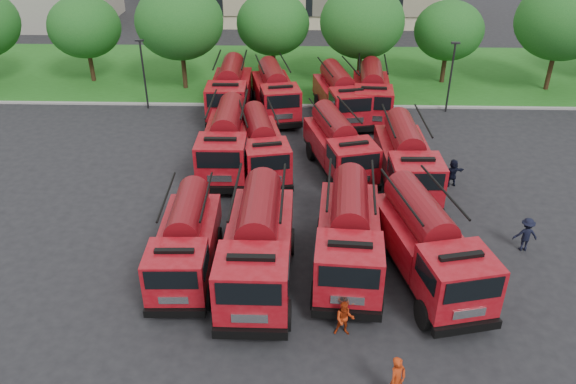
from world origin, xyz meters
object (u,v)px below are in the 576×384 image
object	(u,v)px
fire_truck_9	(275,92)
firefighter_4	(199,244)
fire_truck_5	(261,145)
firefighter_3	(522,249)
fire_truck_2	(349,234)
firefighter_5	(450,185)
fire_truck_6	(339,145)
fire_truck_8	(230,90)
fire_truck_11	(372,93)
fire_truck_1	(258,245)
fire_truck_7	(406,159)
fire_truck_3	(429,245)
fire_truck_4	(227,141)
fire_truck_0	(186,241)
firefighter_1	(343,334)
firefighter_2	(438,317)
fire_truck_10	(341,95)

from	to	relation	value
fire_truck_9	firefighter_4	bearing A→B (deg)	-111.34
fire_truck_5	firefighter_3	world-z (taller)	fire_truck_5
fire_truck_2	firefighter_5	distance (m)	10.07
fire_truck_6	fire_truck_9	distance (m)	9.61
fire_truck_9	fire_truck_8	bearing A→B (deg)	167.75
fire_truck_11	fire_truck_8	bearing A→B (deg)	-176.80
fire_truck_1	fire_truck_7	distance (m)	11.26
fire_truck_3	fire_truck_4	size ratio (longest dim) A/B	1.05
fire_truck_0	fire_truck_1	world-z (taller)	fire_truck_1
fire_truck_4	fire_truck_7	size ratio (longest dim) A/B	1.01
fire_truck_3	firefighter_3	size ratio (longest dim) A/B	4.79
fire_truck_9	fire_truck_11	xyz separation A→B (m)	(6.84, -0.10, 0.03)
fire_truck_1	firefighter_5	size ratio (longest dim) A/B	4.98
firefighter_4	fire_truck_9	bearing A→B (deg)	-65.06
fire_truck_6	fire_truck_8	bearing A→B (deg)	114.80
fire_truck_3	firefighter_1	world-z (taller)	fire_truck_3
fire_truck_8	firefighter_4	bearing A→B (deg)	-89.96
fire_truck_0	firefighter_5	world-z (taller)	fire_truck_0
fire_truck_8	firefighter_2	distance (m)	23.81
fire_truck_7	firefighter_3	size ratio (longest dim) A/B	4.51
firefighter_3	fire_truck_4	bearing A→B (deg)	-27.34
fire_truck_7	fire_truck_1	bearing A→B (deg)	-133.15
fire_truck_2	fire_truck_5	xyz separation A→B (m)	(-4.44, 9.21, -0.17)
fire_truck_9	firefighter_3	xyz separation A→B (m)	(12.38, -16.42, -1.68)
fire_truck_2	fire_truck_10	distance (m)	17.49
fire_truck_2	fire_truck_9	distance (m)	18.46
fire_truck_11	fire_truck_5	bearing A→B (deg)	-125.67
fire_truck_2	fire_truck_6	distance (m)	9.32
fire_truck_7	fire_truck_8	distance (m)	15.22
fire_truck_6	firefighter_2	size ratio (longest dim) A/B	3.81
fire_truck_2	firefighter_4	size ratio (longest dim) A/B	4.70
fire_truck_0	fire_truck_3	xyz separation A→B (m)	(10.31, -0.25, 0.20)
fire_truck_2	firefighter_3	world-z (taller)	fire_truck_2
fire_truck_4	fire_truck_6	bearing A→B (deg)	-1.88
fire_truck_9	fire_truck_1	bearing A→B (deg)	-101.01
firefighter_1	firefighter_5	distance (m)	13.58
fire_truck_5	fire_truck_11	distance (m)	11.29
fire_truck_3	fire_truck_4	xyz separation A→B (m)	(-9.76, 10.14, -0.00)
fire_truck_5	fire_truck_10	world-z (taller)	fire_truck_10
fire_truck_3	fire_truck_2	bearing A→B (deg)	155.33
fire_truck_5	fire_truck_7	bearing A→B (deg)	-24.67
firefighter_1	firefighter_2	xyz separation A→B (m)	(3.83, 1.04, 0.00)
fire_truck_3	fire_truck_0	bearing A→B (deg)	165.58
firefighter_2	firefighter_5	distance (m)	11.16
fire_truck_0	fire_truck_1	size ratio (longest dim) A/B	0.87
fire_truck_1	fire_truck_8	bearing A→B (deg)	100.39
fire_truck_2	firefighter_5	world-z (taller)	fire_truck_2
fire_truck_4	firefighter_3	size ratio (longest dim) A/B	4.57
fire_truck_0	fire_truck_8	bearing A→B (deg)	88.94
fire_truck_6	firefighter_5	world-z (taller)	fire_truck_6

